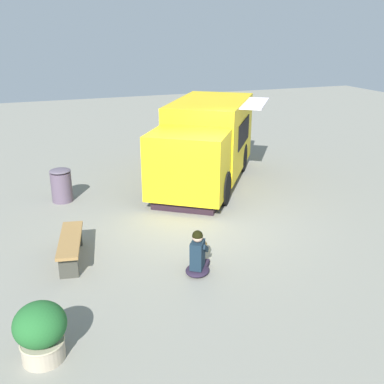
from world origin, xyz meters
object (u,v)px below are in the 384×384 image
(person_customer, at_px, (198,257))
(planter_flowering_near, at_px, (41,331))
(plaza_bench, at_px, (70,244))
(food_truck, at_px, (205,145))
(trash_bin, at_px, (61,185))

(person_customer, height_order, planter_flowering_near, person_customer)
(person_customer, distance_m, plaza_bench, 2.51)
(person_customer, relative_size, planter_flowering_near, 1.01)
(food_truck, relative_size, plaza_bench, 3.18)
(plaza_bench, bearing_deg, trash_bin, -2.30)
(food_truck, relative_size, planter_flowering_near, 6.14)
(trash_bin, bearing_deg, person_customer, -156.53)
(food_truck, relative_size, trash_bin, 5.98)
(planter_flowering_near, relative_size, trash_bin, 0.97)
(person_customer, height_order, plaza_bench, person_customer)
(person_customer, xyz_separation_m, plaza_bench, (1.28, 2.16, 0.04))
(trash_bin, bearing_deg, plaza_bench, 177.70)
(plaza_bench, relative_size, trash_bin, 1.88)
(food_truck, distance_m, person_customer, 5.38)
(planter_flowering_near, xyz_separation_m, plaza_bench, (2.72, -0.67, -0.09))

